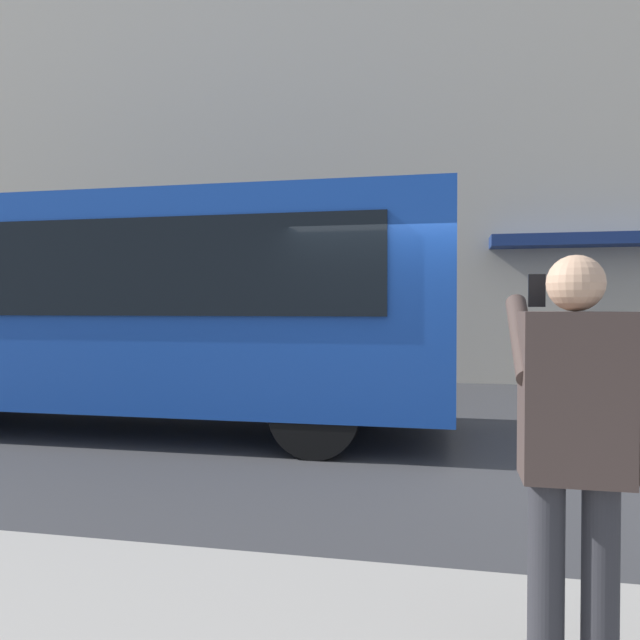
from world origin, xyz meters
name	(u,v)px	position (x,y,z in m)	size (l,w,h in m)	color
ground_plane	(411,450)	(0.00, 0.00, 0.00)	(60.00, 60.00, 0.00)	#38383A
building_facade_far	(429,113)	(-0.02, -6.80, 5.99)	(28.00, 1.55, 12.00)	beige
red_bus	(115,304)	(4.03, -0.50, 1.68)	(9.05, 2.54, 3.08)	#1947AD
pedestrian_photographer	(575,437)	(-0.87, 4.51, 1.14)	(0.53, 0.52, 1.70)	#2D2D33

